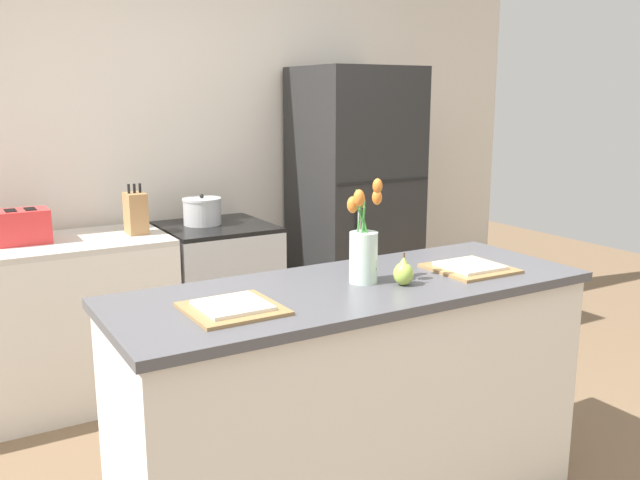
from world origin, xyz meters
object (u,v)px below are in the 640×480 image
object	(u,v)px
pear_figurine	(403,272)
cooking_pot	(202,211)
refrigerator	(354,209)
plate_setting_left	(233,308)
stove_range	(218,298)
plate_setting_right	(470,267)
toaster	(22,226)
flower_vase	(364,248)
knife_block	(136,213)

from	to	relation	value
pear_figurine	cooking_pot	xyz separation A→B (m)	(-0.11, 1.75, -0.02)
refrigerator	plate_setting_left	bearing A→B (deg)	-133.23
stove_range	pear_figurine	xyz separation A→B (m)	(0.05, -1.70, 0.54)
plate_setting_right	toaster	world-z (taller)	toaster
stove_range	toaster	xyz separation A→B (m)	(-1.02, 0.03, 0.53)
pear_figurine	plate_setting_left	xyz separation A→B (m)	(-0.66, 0.04, -0.04)
refrigerator	cooking_pot	world-z (taller)	refrigerator
pear_figurine	plate_setting_right	bearing A→B (deg)	6.30
pear_figurine	plate_setting_left	size ratio (longest dim) A/B	0.41
flower_vase	knife_block	distance (m)	1.63
cooking_pot	knife_block	bearing A→B (deg)	-170.19
stove_range	toaster	world-z (taller)	toaster
plate_setting_left	toaster	xyz separation A→B (m)	(-0.41, 1.69, 0.02)
pear_figurine	toaster	distance (m)	2.04
refrigerator	flower_vase	world-z (taller)	refrigerator
pear_figurine	cooking_pot	world-z (taller)	cooking_pot
pear_figurine	toaster	xyz separation A→B (m)	(-1.07, 1.73, -0.01)
stove_range	cooking_pot	world-z (taller)	cooking_pot
stove_range	refrigerator	size ratio (longest dim) A/B	0.49
plate_setting_left	plate_setting_right	bearing A→B (deg)	0.00
toaster	knife_block	size ratio (longest dim) A/B	1.04
stove_range	plate_setting_left	world-z (taller)	plate_setting_left
refrigerator	toaster	bearing A→B (deg)	179.04
refrigerator	knife_block	bearing A→B (deg)	-179.33
stove_range	flower_vase	xyz separation A→B (m)	(-0.06, -1.59, 0.62)
plate_setting_right	toaster	bearing A→B (deg)	130.25
toaster	knife_block	xyz separation A→B (m)	(0.56, -0.05, 0.03)
plate_setting_right	knife_block	xyz separation A→B (m)	(-0.87, 1.64, 0.05)
toaster	cooking_pot	xyz separation A→B (m)	(0.96, 0.02, -0.01)
plate_setting_left	plate_setting_right	distance (m)	1.02
toaster	cooking_pot	distance (m)	0.96
refrigerator	pear_figurine	bearing A→B (deg)	-117.98
refrigerator	toaster	world-z (taller)	refrigerator
refrigerator	plate_setting_right	size ratio (longest dim) A/B	5.98
pear_figurine	knife_block	world-z (taller)	knife_block
toaster	cooking_pot	size ratio (longest dim) A/B	1.26
pear_figurine	plate_setting_right	size ratio (longest dim) A/B	0.41
stove_range	pear_figurine	size ratio (longest dim) A/B	7.29
stove_range	knife_block	xyz separation A→B (m)	(-0.46, -0.02, 0.55)
plate_setting_left	cooking_pot	bearing A→B (deg)	72.21
toaster	knife_block	distance (m)	0.56
refrigerator	stove_range	bearing A→B (deg)	-179.96
plate_setting_left	toaster	size ratio (longest dim) A/B	1.06
stove_range	cooking_pot	size ratio (longest dim) A/B	3.97
plate_setting_left	refrigerator	bearing A→B (deg)	46.77
plate_setting_right	cooking_pot	world-z (taller)	cooking_pot
refrigerator	cooking_pot	size ratio (longest dim) A/B	8.04
cooking_pot	refrigerator	bearing A→B (deg)	-3.00
pear_figurine	flower_vase	bearing A→B (deg)	134.62
plate_setting_right	knife_block	bearing A→B (deg)	117.92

